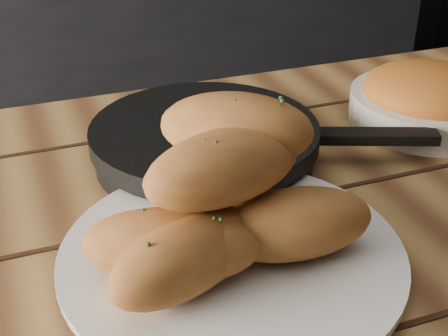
% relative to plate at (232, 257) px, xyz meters
% --- Properties ---
extents(counter, '(2.80, 0.60, 0.90)m').
position_rel_plate_xyz_m(counter, '(-0.04, 1.83, -0.31)').
color(counter, black).
rests_on(counter, ground).
extents(plate, '(0.31, 0.31, 0.02)m').
position_rel_plate_xyz_m(plate, '(0.00, 0.00, 0.00)').
color(plate, silver).
rests_on(plate, table).
extents(bread_rolls, '(0.26, 0.22, 0.13)m').
position_rel_plate_xyz_m(bread_rolls, '(-0.01, -0.00, 0.06)').
color(bread_rolls, '#A96D2E').
rests_on(bread_rolls, plate).
extents(skillet, '(0.38, 0.26, 0.05)m').
position_rel_plate_xyz_m(skillet, '(0.04, 0.19, 0.01)').
color(skillet, black).
rests_on(skillet, table).
extents(bowl, '(0.20, 0.20, 0.07)m').
position_rel_plate_xyz_m(bowl, '(0.34, 0.19, 0.02)').
color(bowl, white).
rests_on(bowl, table).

